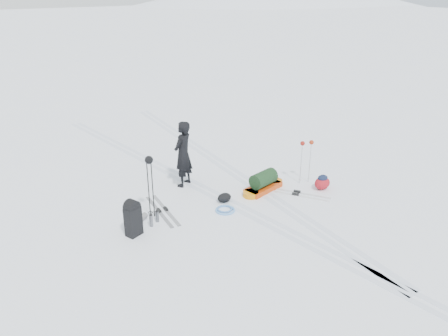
{
  "coord_description": "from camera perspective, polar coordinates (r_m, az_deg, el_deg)",
  "views": [
    {
      "loc": [
        -6.14,
        -7.82,
        5.13
      ],
      "look_at": [
        -0.09,
        -0.01,
        0.95
      ],
      "focal_mm": 35.0,
      "sensor_mm": 36.0,
      "label": 1
    }
  ],
  "objects": [
    {
      "name": "rope_coil",
      "position": [
        10.73,
        0.13,
        -5.45
      ],
      "size": [
        0.55,
        0.55,
        0.06
      ],
      "rotation": [
        0.0,
        0.0,
        0.13
      ],
      "color": "#61A3EB",
      "rests_on": "ground"
    },
    {
      "name": "ground",
      "position": [
        11.19,
        0.37,
        -4.36
      ],
      "size": [
        200.0,
        200.0,
        0.0
      ],
      "primitive_type": "plane",
      "color": "white",
      "rests_on": "ground"
    },
    {
      "name": "ski_poles_black",
      "position": [
        10.08,
        -9.73,
        0.06
      ],
      "size": [
        0.21,
        0.19,
        1.55
      ],
      "rotation": [
        0.0,
        0.0,
        0.36
      ],
      "color": "black",
      "rests_on": "ground"
    },
    {
      "name": "ski_tracks",
      "position": [
        12.14,
        0.1,
        -2.04
      ],
      "size": [
        3.38,
        17.97,
        0.01
      ],
      "color": "silver",
      "rests_on": "ground"
    },
    {
      "name": "skier",
      "position": [
        11.77,
        -5.37,
        1.83
      ],
      "size": [
        0.79,
        0.68,
        1.82
      ],
      "primitive_type": "imported",
      "rotation": [
        0.0,
        0.0,
        3.6
      ],
      "color": "black",
      "rests_on": "ground"
    },
    {
      "name": "ski_poles_silver",
      "position": [
        12.04,
        10.75,
        2.62
      ],
      "size": [
        0.38,
        0.21,
        1.23
      ],
      "rotation": [
        0.0,
        0.0,
        -0.17
      ],
      "color": "#B1B4B8",
      "rests_on": "ground"
    },
    {
      "name": "snow_hill_backdrop",
      "position": [
        136.64,
        -0.75,
        -9.93
      ],
      "size": [
        359.5,
        192.0,
        162.45
      ],
      "color": "white",
      "rests_on": "ground"
    },
    {
      "name": "touring_skis_white",
      "position": [
        11.7,
        9.41,
        -3.33
      ],
      "size": [
        1.1,
        1.7,
        0.07
      ],
      "rotation": [
        0.0,
        0.0,
        -1.07
      ],
      "color": "silver",
      "rests_on": "ground"
    },
    {
      "name": "touring_skis_grey",
      "position": [
        10.83,
        -8.04,
        -5.51
      ],
      "size": [
        0.56,
        1.77,
        0.06
      ],
      "rotation": [
        0.0,
        0.0,
        1.4
      ],
      "color": "#9A9DA2",
      "rests_on": "ground"
    },
    {
      "name": "expedition_rucksack",
      "position": [
        9.84,
        -11.69,
        -6.35
      ],
      "size": [
        0.79,
        0.76,
        0.86
      ],
      "rotation": [
        0.0,
        0.0,
        0.28
      ],
      "color": "black",
      "rests_on": "ground"
    },
    {
      "name": "stuff_sack",
      "position": [
        11.11,
        0.04,
        -3.89
      ],
      "size": [
        0.4,
        0.32,
        0.23
      ],
      "rotation": [
        0.0,
        0.0,
        -0.11
      ],
      "color": "black",
      "rests_on": "ground"
    },
    {
      "name": "thermos_pair",
      "position": [
        10.24,
        -9.12,
        -6.51
      ],
      "size": [
        0.32,
        0.21,
        0.32
      ],
      "rotation": [
        0.0,
        0.0,
        -0.33
      ],
      "color": "slate",
      "rests_on": "ground"
    },
    {
      "name": "pulk_sled",
      "position": [
        11.72,
        5.16,
        -2.0
      ],
      "size": [
        1.48,
        0.63,
        0.55
      ],
      "rotation": [
        0.0,
        0.0,
        0.15
      ],
      "color": "#C03C0B",
      "rests_on": "ground"
    },
    {
      "name": "small_daypack",
      "position": [
        12.06,
        12.72,
        -1.83
      ],
      "size": [
        0.58,
        0.52,
        0.4
      ],
      "rotation": [
        0.0,
        0.0,
        -0.44
      ],
      "color": "maroon",
      "rests_on": "ground"
    }
  ]
}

